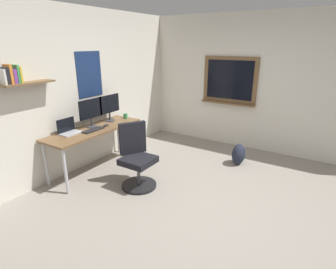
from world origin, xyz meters
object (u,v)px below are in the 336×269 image
at_px(laptop, 69,130).
at_px(coffee_mug, 125,116).
at_px(backpack, 239,154).
at_px(desk, 95,133).
at_px(monitor_secondary, 109,106).
at_px(office_chair, 137,160).
at_px(monitor_primary, 91,111).
at_px(keyboard, 93,130).
at_px(computer_mouse, 106,125).

bearing_deg(laptop, coffee_mug, -8.03).
distance_m(laptop, backpack, 2.87).
bearing_deg(desk, monitor_secondary, 10.96).
bearing_deg(office_chair, monitor_primary, 84.90).
relative_size(keyboard, computer_mouse, 3.56).
xyz_separation_m(keyboard, backpack, (1.58, -1.87, -0.56)).
bearing_deg(office_chair, laptop, 107.93).
xyz_separation_m(office_chair, coffee_mug, (0.79, 0.87, 0.37)).
distance_m(monitor_primary, computer_mouse, 0.34).
relative_size(keyboard, backpack, 1.00).
relative_size(monitor_primary, backpack, 1.26).
bearing_deg(backpack, coffee_mug, 111.41).
height_order(computer_mouse, backpack, computer_mouse).
bearing_deg(backpack, laptop, 132.10).
bearing_deg(desk, monitor_primary, 64.86).
xyz_separation_m(monitor_primary, backpack, (1.46, -2.03, -0.82)).
xyz_separation_m(laptop, monitor_primary, (0.42, -0.05, 0.22)).
relative_size(monitor_primary, coffee_mug, 5.04).
bearing_deg(keyboard, office_chair, -87.31).
height_order(desk, coffee_mug, coffee_mug).
height_order(laptop, monitor_primary, monitor_primary).
bearing_deg(desk, keyboard, -140.17).
relative_size(laptop, computer_mouse, 2.98).
bearing_deg(monitor_secondary, desk, -169.04).
bearing_deg(backpack, keyboard, 130.24).
xyz_separation_m(laptop, keyboard, (0.30, -0.21, -0.04)).
bearing_deg(laptop, desk, -19.98).
xyz_separation_m(desk, computer_mouse, (0.20, -0.07, 0.09)).
relative_size(desk, monitor_secondary, 3.64).
bearing_deg(monitor_secondary, office_chair, -117.38).
relative_size(laptop, coffee_mug, 3.37).
height_order(desk, monitor_primary, monitor_primary).
bearing_deg(monitor_secondary, laptop, 176.73).
relative_size(monitor_primary, computer_mouse, 4.46).
xyz_separation_m(laptop, computer_mouse, (0.58, -0.21, -0.04)).
bearing_deg(laptop, computer_mouse, -19.93).
xyz_separation_m(office_chair, keyboard, (-0.04, 0.82, 0.33)).
bearing_deg(desk, laptop, 160.02).
distance_m(office_chair, monitor_primary, 1.15).
height_order(monitor_secondary, computer_mouse, monitor_secondary).
xyz_separation_m(monitor_secondary, keyboard, (-0.55, -0.16, -0.26)).
xyz_separation_m(desk, monitor_secondary, (0.46, 0.09, 0.34)).
height_order(laptop, backpack, laptop).
distance_m(desk, computer_mouse, 0.23).
distance_m(laptop, monitor_secondary, 0.87).
bearing_deg(monitor_secondary, computer_mouse, -149.19).
height_order(desk, computer_mouse, computer_mouse).
bearing_deg(coffee_mug, monitor_secondary, 158.48).
distance_m(office_chair, laptop, 1.15).
height_order(keyboard, coffee_mug, coffee_mug).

